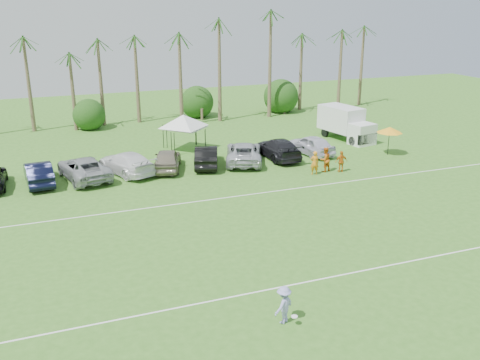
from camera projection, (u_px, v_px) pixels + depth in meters
name	position (u px, v px, depth m)	size (l,w,h in m)	color
ground	(326.00, 304.00, 23.24)	(120.00, 120.00, 0.00)	#3A7122
field_lines	(256.00, 233.00, 30.32)	(80.00, 12.10, 0.01)	white
palm_tree_2	(15.00, 38.00, 49.89)	(2.40, 2.40, 10.90)	brown
palm_tree_3	(59.00, 28.00, 50.97)	(2.40, 2.40, 11.90)	brown
palm_tree_4	(104.00, 54.00, 53.15)	(2.40, 2.40, 8.90)	brown
palm_tree_5	(144.00, 44.00, 54.22)	(2.40, 2.40, 9.90)	brown
palm_tree_6	(182.00, 34.00, 55.29)	(2.40, 2.40, 10.90)	brown
palm_tree_7	(218.00, 25.00, 56.37)	(2.40, 2.40, 11.90)	brown
palm_tree_8	(261.00, 49.00, 58.89)	(2.40, 2.40, 8.90)	brown
palm_tree_9	(302.00, 39.00, 60.30)	(2.40, 2.40, 9.90)	brown
palm_tree_10	(341.00, 31.00, 61.71)	(2.40, 2.40, 10.90)	brown
palm_tree_11	(371.00, 22.00, 62.79)	(2.40, 2.40, 11.90)	brown
bush_tree_1	(88.00, 110.00, 55.17)	(4.00, 4.00, 4.00)	brown
bush_tree_2	(199.00, 102.00, 59.22)	(4.00, 4.00, 4.00)	brown
bush_tree_3	(281.00, 97.00, 62.60)	(4.00, 4.00, 4.00)	brown
sideline_player_a	(315.00, 163.00, 40.26)	(0.66, 0.44, 1.82)	orange
sideline_player_b	(325.00, 160.00, 40.92)	(0.93, 0.72, 1.91)	#CC6216
sideline_player_c	(341.00, 162.00, 40.88)	(0.97, 0.40, 1.65)	orange
box_truck	(346.00, 123.00, 50.21)	(3.29, 6.20, 3.03)	white
canopy_tent_left	(183.00, 115.00, 45.99)	(4.59, 4.59, 3.72)	black
canopy_tent_right	(185.00, 117.00, 46.22)	(4.22, 4.22, 3.42)	black
market_umbrella	(390.00, 130.00, 44.99)	(2.19, 2.19, 2.43)	black
frisbee_player	(284.00, 305.00, 21.66)	(1.21, 1.04, 1.63)	#9B9ADB
parked_car_1	(39.00, 173.00, 38.17)	(1.76, 5.03, 1.66)	black
parked_car_2	(84.00, 168.00, 39.25)	(2.75, 5.97, 1.66)	#9FA2A5
parked_car_3	(126.00, 163.00, 40.52)	(2.32, 5.71, 1.66)	white
parked_car_4	(167.00, 159.00, 41.41)	(1.96, 4.87, 1.66)	gray
parked_car_5	(206.00, 156.00, 42.34)	(1.76, 5.03, 1.66)	black
parked_car_6	(244.00, 153.00, 43.29)	(2.75, 5.97, 1.66)	#B3B6BB
parked_car_7	(278.00, 148.00, 44.48)	(2.32, 5.71, 1.66)	black
parked_car_8	(311.00, 145.00, 45.62)	(1.96, 4.87, 1.66)	silver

